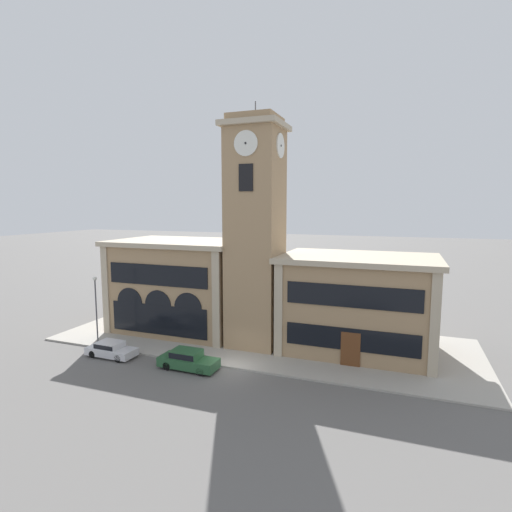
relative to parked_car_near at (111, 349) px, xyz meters
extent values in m
plane|color=#605E5B|center=(10.41, 1.16, -0.67)|extent=(300.00, 300.00, 0.00)
cube|color=#A39E93|center=(10.41, 8.13, -0.59)|extent=(38.27, 13.93, 0.15)
cube|color=#9E7F5B|center=(10.41, 6.88, 8.91)|extent=(4.39, 4.39, 19.15)
cube|color=tan|center=(10.41, 6.88, 18.71)|extent=(5.09, 5.09, 0.45)
cube|color=#9E7F5B|center=(10.41, 6.88, 19.23)|extent=(4.04, 4.04, 0.60)
cylinder|color=#4C4C51|center=(10.41, 6.88, 20.13)|extent=(0.10, 0.10, 1.20)
cylinder|color=silver|center=(10.41, 4.63, 16.96)|extent=(2.05, 0.10, 2.05)
cylinder|color=black|center=(10.41, 4.56, 16.96)|extent=(0.16, 0.04, 0.16)
cylinder|color=silver|center=(12.65, 6.88, 16.96)|extent=(0.10, 2.05, 2.05)
cylinder|color=black|center=(12.72, 6.88, 16.96)|extent=(0.04, 0.16, 0.16)
cube|color=black|center=(10.41, 4.64, 14.23)|extent=(1.23, 0.10, 2.20)
cube|color=#9E7F5B|center=(1.59, 8.89, 3.70)|extent=(12.64, 8.41, 8.74)
cube|color=tan|center=(1.59, 8.89, 8.30)|extent=(13.34, 9.11, 0.45)
cube|color=tan|center=(-4.38, 4.62, 3.70)|extent=(0.70, 0.16, 8.74)
cube|color=tan|center=(7.56, 4.62, 3.70)|extent=(0.70, 0.16, 8.74)
cube|color=black|center=(1.59, 4.64, 5.63)|extent=(10.37, 0.10, 1.92)
cube|color=black|center=(1.59, 4.64, 1.43)|extent=(10.12, 0.10, 2.80)
cylinder|color=black|center=(-1.57, 4.63, 2.83)|extent=(2.78, 0.06, 2.78)
cylinder|color=black|center=(1.59, 4.63, 2.83)|extent=(2.78, 0.06, 2.78)
cylinder|color=black|center=(4.75, 4.63, 2.83)|extent=(2.78, 0.06, 2.78)
cube|color=#9E7F5B|center=(19.15, 8.89, 3.29)|extent=(12.51, 8.41, 7.91)
cube|color=tan|center=(19.15, 8.89, 7.46)|extent=(13.21, 9.11, 0.45)
cube|color=tan|center=(13.25, 4.62, 3.29)|extent=(0.70, 0.16, 7.91)
cube|color=tan|center=(25.06, 4.62, 3.29)|extent=(0.70, 0.16, 7.91)
cube|color=black|center=(19.15, 4.64, 5.03)|extent=(10.26, 0.10, 1.74)
cube|color=#5B3319|center=(19.15, 4.63, 0.76)|extent=(1.50, 0.12, 2.85)
cube|color=black|center=(19.15, 4.64, 1.61)|extent=(10.26, 0.10, 1.77)
cube|color=silver|center=(0.06, 0.00, -0.19)|extent=(4.27, 1.86, 0.61)
cube|color=silver|center=(-0.11, 0.00, 0.36)|extent=(2.06, 1.64, 0.49)
cube|color=black|center=(-0.11, 0.00, 0.36)|extent=(1.98, 1.68, 0.37)
cylinder|color=black|center=(1.39, 0.77, -0.36)|extent=(0.62, 0.23, 0.62)
cylinder|color=black|center=(1.36, -0.81, -0.36)|extent=(0.62, 0.23, 0.62)
cylinder|color=black|center=(-1.24, 0.80, -0.36)|extent=(0.62, 0.23, 0.62)
cylinder|color=black|center=(-1.26, -0.77, -0.36)|extent=(0.62, 0.23, 0.62)
cube|color=#285633|center=(7.43, 0.00, -0.12)|extent=(4.73, 1.84, 0.73)
cube|color=#285633|center=(7.24, 0.00, 0.54)|extent=(2.28, 1.63, 0.59)
cube|color=black|center=(7.24, 0.00, 0.54)|extent=(2.19, 1.66, 0.44)
cylinder|color=black|center=(8.90, 0.75, -0.34)|extent=(0.65, 0.23, 0.65)
cylinder|color=black|center=(8.87, -0.80, -0.34)|extent=(0.65, 0.23, 0.65)
cylinder|color=black|center=(5.98, 0.80, -0.34)|extent=(0.65, 0.23, 0.65)
cylinder|color=black|center=(5.96, -0.75, -0.34)|extent=(0.65, 0.23, 0.65)
cylinder|color=#4C4C51|center=(-2.98, 1.76, 2.40)|extent=(0.12, 0.12, 5.84)
sphere|color=silver|center=(-2.98, 1.76, 5.51)|extent=(0.36, 0.36, 0.36)
camera|label=1|loc=(22.68, -26.00, 11.88)|focal=28.00mm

